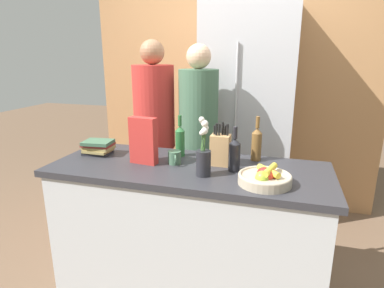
{
  "coord_description": "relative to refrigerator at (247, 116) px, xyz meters",
  "views": [
    {
      "loc": [
        0.55,
        -1.78,
        1.56
      ],
      "look_at": [
        0.0,
        0.08,
        1.01
      ],
      "focal_mm": 30.0,
      "sensor_mm": 36.0,
      "label": 1
    }
  ],
  "objects": [
    {
      "name": "coffee_mug",
      "position": [
        -0.3,
        -1.18,
        -0.07
      ],
      "size": [
        0.08,
        0.11,
        0.08
      ],
      "color": "#42664C",
      "rests_on": "kitchen_island"
    },
    {
      "name": "back_wall_wood",
      "position": [
        -0.21,
        0.36,
        0.3
      ],
      "size": [
        2.91,
        0.12,
        2.6
      ],
      "color": "#AD7A4C",
      "rests_on": "ground_plane"
    },
    {
      "name": "person_in_blue",
      "position": [
        -0.32,
        -0.55,
        -0.08
      ],
      "size": [
        0.31,
        0.31,
        1.63
      ],
      "rotation": [
        0.0,
        0.0,
        -0.34
      ],
      "color": "#383842",
      "rests_on": "ground_plane"
    },
    {
      "name": "fruit_bowl",
      "position": [
        0.27,
        -1.36,
        -0.07
      ],
      "size": [
        0.28,
        0.28,
        0.1
      ],
      "color": "tan",
      "rests_on": "kitchen_island"
    },
    {
      "name": "flower_vase",
      "position": [
        -0.08,
        -1.33,
        0.0
      ],
      "size": [
        0.08,
        0.08,
        0.34
      ],
      "color": "#232328",
      "rests_on": "kitchen_island"
    },
    {
      "name": "knife_block",
      "position": [
        -0.03,
        -1.12,
        -0.01
      ],
      "size": [
        0.12,
        0.1,
        0.27
      ],
      "color": "tan",
      "rests_on": "kitchen_island"
    },
    {
      "name": "person_at_sink",
      "position": [
        -0.69,
        -0.57,
        -0.06
      ],
      "size": [
        0.34,
        0.34,
        1.67
      ],
      "rotation": [
        0.0,
        0.0,
        -0.48
      ],
      "color": "#383842",
      "rests_on": "ground_plane"
    },
    {
      "name": "cereal_box",
      "position": [
        -0.49,
        -1.23,
        0.04
      ],
      "size": [
        0.18,
        0.08,
        0.29
      ],
      "color": "red",
      "rests_on": "kitchen_island"
    },
    {
      "name": "book_stack",
      "position": [
        -0.87,
        -1.14,
        -0.06
      ],
      "size": [
        0.21,
        0.17,
        0.1
      ],
      "color": "#232328",
      "rests_on": "kitchen_island"
    },
    {
      "name": "bottle_oil",
      "position": [
        0.18,
        -0.96,
        0.0
      ],
      "size": [
        0.07,
        0.07,
        0.29
      ],
      "color": "brown",
      "rests_on": "kitchen_island"
    },
    {
      "name": "kitchen_island",
      "position": [
        -0.21,
        -1.21,
        -0.55
      ],
      "size": [
        1.71,
        0.67,
        0.89
      ],
      "color": "silver",
      "rests_on": "ground_plane"
    },
    {
      "name": "bottle_vinegar",
      "position": [
        0.08,
        -1.21,
        -0.01
      ],
      "size": [
        0.07,
        0.07,
        0.27
      ],
      "color": "black",
      "rests_on": "kitchen_island"
    },
    {
      "name": "refrigerator",
      "position": [
        0.0,
        0.0,
        0.0
      ],
      "size": [
        0.81,
        0.63,
        2.0
      ],
      "color": "#B7B7BC",
      "rests_on": "ground_plane"
    },
    {
      "name": "bottle_wine",
      "position": [
        -0.32,
        -1.02,
        -0.0
      ],
      "size": [
        0.06,
        0.06,
        0.28
      ],
      "color": "#286633",
      "rests_on": "kitchen_island"
    },
    {
      "name": "ground_plane",
      "position": [
        -0.21,
        -1.21,
        -1.0
      ],
      "size": [
        14.0,
        14.0,
        0.0
      ],
      "primitive_type": "plane",
      "color": "brown"
    }
  ]
}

